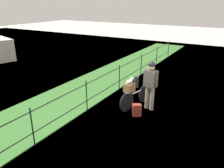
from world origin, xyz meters
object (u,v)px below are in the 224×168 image
Objects in this scene: wooden_crate at (129,88)px; backpack_on_paving at (137,110)px; cyclist_person at (151,81)px; terrier_dog at (130,81)px; bicycle_main at (136,97)px; mooring_bollard at (136,82)px.

wooden_crate reaches higher than backpack_on_paving.
cyclist_person is 1.06m from backpack_on_paving.
backpack_on_paving is at bearing -123.68° from terrier_dog.
backpack_on_paving is (-0.60, -0.32, -0.16)m from bicycle_main.
wooden_crate is at bearing 167.28° from terrier_dog.
wooden_crate is 0.77m from backpack_on_paving.
mooring_bollard is (1.74, 0.77, -0.12)m from bicycle_main.
wooden_crate is 0.80× the size of backpack_on_paving.
cyclist_person reaches higher than mooring_bollard.
backpack_on_paving is (-0.26, -0.39, -0.83)m from terrier_dog.
backpack_on_paving is at bearing 166.53° from cyclist_person.
backpack_on_paving is at bearing -155.23° from mooring_bollard.
terrier_dog is at bearing -12.72° from wooden_crate.
wooden_crate reaches higher than mooring_bollard.
bicycle_main is at bearing -156.25° from mooring_bollard.
mooring_bollard is at bearing -101.65° from backpack_on_paving.
cyclist_person is at bearing -82.31° from bicycle_main.
bicycle_main is 0.59m from wooden_crate.
mooring_bollard is (1.68, 1.24, -0.76)m from cyclist_person.
terrier_dog is 0.81× the size of backpack_on_paving.
mooring_bollard is at bearing 23.75° from bicycle_main.
cyclist_person is 2.22m from mooring_bollard.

